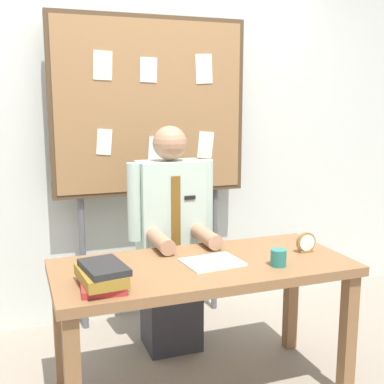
{
  "coord_description": "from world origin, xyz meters",
  "views": [
    {
      "loc": [
        -0.9,
        -2.31,
        1.59
      ],
      "look_at": [
        0.0,
        0.17,
        1.1
      ],
      "focal_mm": 46.3,
      "sensor_mm": 36.0,
      "label": 1
    }
  ],
  "objects_px": {
    "person": "(171,248)",
    "bulletin_board": "(151,111)",
    "open_notebook": "(212,262)",
    "coffee_mug": "(278,258)",
    "desk": "(203,281)",
    "desk_clock": "(306,243)",
    "book_stack": "(102,276)"
  },
  "relations": [
    {
      "from": "desk_clock",
      "to": "coffee_mug",
      "type": "relative_size",
      "value": 1.31
    },
    {
      "from": "open_notebook",
      "to": "person",
      "type": "bearing_deg",
      "value": 94.39
    },
    {
      "from": "person",
      "to": "coffee_mug",
      "type": "height_order",
      "value": "person"
    },
    {
      "from": "open_notebook",
      "to": "desk",
      "type": "bearing_deg",
      "value": 155.75
    },
    {
      "from": "desk",
      "to": "coffee_mug",
      "type": "relative_size",
      "value": 17.95
    },
    {
      "from": "person",
      "to": "bulletin_board",
      "type": "relative_size",
      "value": 0.67
    },
    {
      "from": "bulletin_board",
      "to": "book_stack",
      "type": "distance_m",
      "value": 1.47
    },
    {
      "from": "bulletin_board",
      "to": "desk",
      "type": "bearing_deg",
      "value": -90.01
    },
    {
      "from": "desk",
      "to": "bulletin_board",
      "type": "relative_size",
      "value": 0.73
    },
    {
      "from": "person",
      "to": "desk_clock",
      "type": "xyz_separation_m",
      "value": [
        0.61,
        -0.58,
        0.13
      ]
    },
    {
      "from": "desk",
      "to": "open_notebook",
      "type": "distance_m",
      "value": 0.12
    },
    {
      "from": "bulletin_board",
      "to": "desk_clock",
      "type": "relative_size",
      "value": 18.86
    },
    {
      "from": "book_stack",
      "to": "coffee_mug",
      "type": "xyz_separation_m",
      "value": [
        0.91,
        -0.0,
        -0.01
      ]
    },
    {
      "from": "bulletin_board",
      "to": "book_stack",
      "type": "relative_size",
      "value": 6.85
    },
    {
      "from": "book_stack",
      "to": "coffee_mug",
      "type": "bearing_deg",
      "value": -0.31
    },
    {
      "from": "book_stack",
      "to": "open_notebook",
      "type": "relative_size",
      "value": 1.07
    },
    {
      "from": "book_stack",
      "to": "coffee_mug",
      "type": "distance_m",
      "value": 0.91
    },
    {
      "from": "open_notebook",
      "to": "desk_clock",
      "type": "xyz_separation_m",
      "value": [
        0.57,
        0.0,
        0.05
      ]
    },
    {
      "from": "person",
      "to": "open_notebook",
      "type": "height_order",
      "value": "person"
    },
    {
      "from": "person",
      "to": "book_stack",
      "type": "height_order",
      "value": "person"
    },
    {
      "from": "open_notebook",
      "to": "coffee_mug",
      "type": "distance_m",
      "value": 0.34
    },
    {
      "from": "person",
      "to": "bulletin_board",
      "type": "bearing_deg",
      "value": 89.98
    },
    {
      "from": "coffee_mug",
      "to": "person",
      "type": "bearing_deg",
      "value": 115.61
    },
    {
      "from": "person",
      "to": "book_stack",
      "type": "bearing_deg",
      "value": -127.55
    },
    {
      "from": "bulletin_board",
      "to": "desk_clock",
      "type": "height_order",
      "value": "bulletin_board"
    },
    {
      "from": "desk_clock",
      "to": "person",
      "type": "bearing_deg",
      "value": 136.75
    },
    {
      "from": "book_stack",
      "to": "desk_clock",
      "type": "xyz_separation_m",
      "value": [
        1.17,
        0.15,
        -0.0
      ]
    },
    {
      "from": "book_stack",
      "to": "desk_clock",
      "type": "relative_size",
      "value": 2.75
    },
    {
      "from": "person",
      "to": "book_stack",
      "type": "relative_size",
      "value": 4.59
    },
    {
      "from": "person",
      "to": "bulletin_board",
      "type": "height_order",
      "value": "bulletin_board"
    },
    {
      "from": "person",
      "to": "desk_clock",
      "type": "bearing_deg",
      "value": -43.25
    },
    {
      "from": "person",
      "to": "coffee_mug",
      "type": "distance_m",
      "value": 0.82
    }
  ]
}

